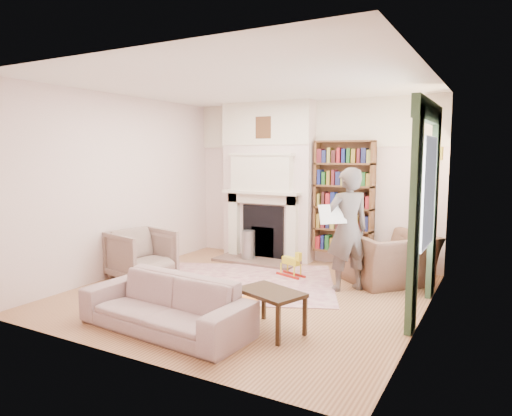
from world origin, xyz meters
The scene contains 25 objects.
floor centered at (0.00, 0.00, 0.00)m, with size 4.50×4.50×0.00m, color brown.
ceiling centered at (0.00, 0.00, 2.80)m, with size 4.50×4.50×0.00m, color white.
wall_back centered at (0.00, 2.25, 1.40)m, with size 4.50×4.50×0.00m, color silver.
wall_front centered at (0.00, -2.25, 1.40)m, with size 4.50×4.50×0.00m, color silver.
wall_left centered at (-2.25, 0.00, 1.40)m, with size 4.50×4.50×0.00m, color silver.
wall_right centered at (2.25, 0.00, 1.40)m, with size 4.50×4.50×0.00m, color silver.
fireplace centered at (-0.75, 2.05, 1.39)m, with size 1.70×0.58×2.80m.
bookcase centered at (0.65, 2.12, 1.18)m, with size 1.00×0.24×1.85m, color brown.
window centered at (2.23, 0.40, 1.45)m, with size 0.02×0.90×1.30m, color silver.
curtain_left centered at (2.20, -0.30, 1.20)m, with size 0.07×0.32×2.40m, color #2D432B.
curtain_right centered at (2.20, 1.10, 1.20)m, with size 0.07×0.32×2.40m, color #2D432B.
pelmet centered at (2.19, 0.40, 2.38)m, with size 0.09×1.70×0.24m, color #2D432B.
wall_sconce centered at (2.03, 1.50, 1.90)m, with size 0.20×0.24×0.24m, color gold, non-canonical shape.
rug centered at (-0.39, 0.40, 0.01)m, with size 2.79×2.14×0.01m, color beige.
armchair_reading centered at (1.58, 1.41, 0.37)m, with size 1.14×0.99×0.74m, color #462E25.
armchair_left centered at (-1.75, -0.16, 0.38)m, with size 0.81×0.83×0.76m, color gray.
sofa centered at (-0.13, -1.55, 0.28)m, with size 1.95×0.76×0.57m, color #AE9F8F.
man_reading centered at (1.13, 0.81, 0.86)m, with size 0.62×0.41×1.71m, color #504640.
newspaper centered at (0.98, 0.61, 1.08)m, with size 0.38×0.02×0.27m, color white.
coffee_table centered at (0.88, -1.04, 0.23)m, with size 0.70×0.45×0.45m, color #312111, non-canonical shape.
paraffin_heater centered at (-0.91, 1.63, 0.28)m, with size 0.24×0.24×0.55m, color #999CA0.
rocking_horse centered at (0.17, 1.05, 0.21)m, with size 0.47×0.19×0.41m, color yellow, non-canonical shape.
board_game centered at (-0.34, -0.03, 0.03)m, with size 0.32×0.32×0.03m, color #ECE053.
game_box_lid centered at (-0.97, 0.06, 0.04)m, with size 0.29×0.20×0.05m, color #A51219.
comic_annuals centered at (0.08, -0.43, 0.02)m, with size 0.47×0.64×0.02m.
Camera 1 is at (3.02, -5.24, 1.91)m, focal length 32.00 mm.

